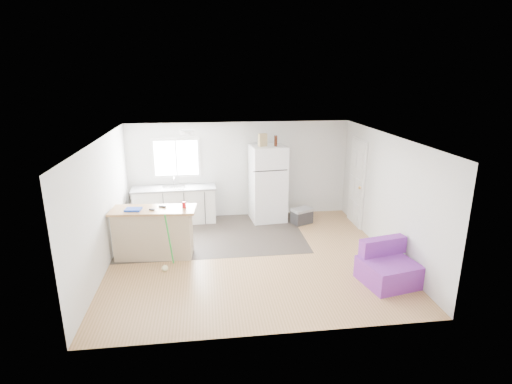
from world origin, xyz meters
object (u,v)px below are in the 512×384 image
cleaner_jug (170,253)px  mop (166,259)px  bottle_right (276,140)px  bottle_left (276,141)px  cooler (302,216)px  purple_seat (387,268)px  refrigerator (268,183)px  cardboard_box (263,140)px  red_cup (184,205)px  blue_tray (133,209)px  peninsula (154,232)px  kitchen_cabinets (175,204)px

cleaner_jug → mop: bearing=-118.4°
bottle_right → mop: bearing=-135.4°
bottle_left → cooler: bearing=-24.7°
purple_seat → mop: 4.00m
refrigerator → cardboard_box: (-0.14, -0.06, 1.09)m
cooler → red_cup: size_ratio=4.91×
cleaner_jug → blue_tray: blue_tray is taller
cooler → bottle_left: bottle_left is taller
blue_tray → bottle_right: (3.09, 1.83, 0.98)m
peninsula → blue_tray: blue_tray is taller
peninsula → red_cup: 0.83m
mop → red_cup: (0.34, 0.64, 0.83)m
peninsula → cardboard_box: size_ratio=5.59×
refrigerator → cardboard_box: size_ratio=6.24×
cleaner_jug → cooler: bearing=3.1°
refrigerator → mop: 3.42m
purple_seat → mop: (-3.89, 0.93, -0.03)m
purple_seat → bottle_left: bottle_left is taller
kitchen_cabinets → purple_seat: bearing=-44.0°
refrigerator → cardboard_box: cardboard_box is taller
peninsula → purple_seat: size_ratio=1.64×
refrigerator → cleaner_jug: size_ratio=5.54×
peninsula → red_cup: bearing=3.9°
mop → bottle_right: 3.88m
cardboard_box → peninsula: bearing=-144.4°
mop → refrigerator: bearing=62.2°
mop → cardboard_box: size_ratio=3.76×
red_cup → cardboard_box: cardboard_box is taller
kitchen_cabinets → mop: kitchen_cabinets is taller
refrigerator → peninsula: bearing=-150.9°
red_cup → blue_tray: 0.97m
red_cup → blue_tray: bearing=-177.8°
kitchen_cabinets → blue_tray: size_ratio=6.74×
kitchen_cabinets → purple_seat: kitchen_cabinets is taller
bottle_right → cooler: bearing=-31.0°
kitchen_cabinets → cardboard_box: (2.14, -0.16, 1.57)m
cardboard_box → bottle_left: 0.31m
refrigerator → bottle_right: bearing=-12.1°
refrigerator → bottle_left: (0.17, -0.10, 1.06)m
refrigerator → mop: size_ratio=1.66×
cooler → purple_seat: purple_seat is taller
red_cup → bottle_right: size_ratio=0.48×
kitchen_cabinets → red_cup: (0.34, -1.90, 0.61)m
peninsula → blue_tray: bearing=-168.5°
cooler → cleaner_jug: (-3.05, -1.62, -0.05)m
peninsula → bottle_right: bottle_right is taller
cardboard_box → cleaner_jug: bearing=-137.5°
cleaner_jug → cardboard_box: (2.12, 1.94, 1.88)m
refrigerator → purple_seat: 3.80m
kitchen_cabinets → cardboard_box: 2.66m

